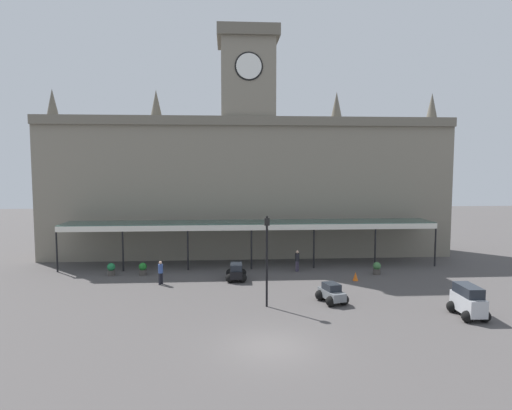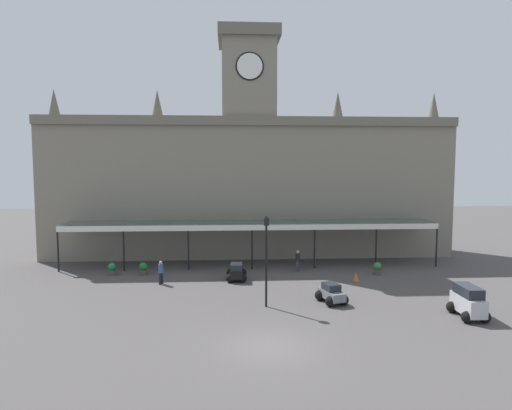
{
  "view_description": "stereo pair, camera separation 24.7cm",
  "coord_description": "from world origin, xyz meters",
  "px_view_note": "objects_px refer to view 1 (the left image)",
  "views": [
    {
      "loc": [
        -1.99,
        -19.68,
        8.3
      ],
      "look_at": [
        0.0,
        10.03,
        5.71
      ],
      "focal_mm": 30.97,
      "sensor_mm": 36.0,
      "label": 1
    },
    {
      "loc": [
        -1.74,
        -19.7,
        8.3
      ],
      "look_at": [
        0.0,
        10.03,
        5.71
      ],
      "focal_mm": 30.97,
      "sensor_mm": 36.0,
      "label": 2
    }
  ],
  "objects_px": {
    "car_silver_van": "(468,303)",
    "pedestrian_crossing_forecourt": "(297,260)",
    "car_grey_sedan": "(332,294)",
    "planter_near_kerb": "(377,268)",
    "pedestrian_beside_cars": "(161,272)",
    "planter_forecourt_centre": "(143,269)",
    "traffic_cone": "(355,276)",
    "planter_by_canopy": "(111,269)",
    "car_black_estate": "(236,272)",
    "victorian_lamppost": "(267,251)"
  },
  "relations": [
    {
      "from": "car_silver_van",
      "to": "car_grey_sedan",
      "type": "bearing_deg",
      "value": 156.09
    },
    {
      "from": "pedestrian_crossing_forecourt",
      "to": "planter_near_kerb",
      "type": "bearing_deg",
      "value": -13.37
    },
    {
      "from": "car_black_estate",
      "to": "planter_near_kerb",
      "type": "distance_m",
      "value": 10.93
    },
    {
      "from": "traffic_cone",
      "to": "planter_forecourt_centre",
      "type": "xyz_separation_m",
      "value": [
        -15.83,
        2.7,
        0.18
      ]
    },
    {
      "from": "traffic_cone",
      "to": "planter_forecourt_centre",
      "type": "height_order",
      "value": "planter_forecourt_centre"
    },
    {
      "from": "car_silver_van",
      "to": "pedestrian_crossing_forecourt",
      "type": "bearing_deg",
      "value": 124.49
    },
    {
      "from": "car_grey_sedan",
      "to": "traffic_cone",
      "type": "height_order",
      "value": "car_grey_sedan"
    },
    {
      "from": "car_grey_sedan",
      "to": "planter_forecourt_centre",
      "type": "relative_size",
      "value": 2.31
    },
    {
      "from": "pedestrian_beside_cars",
      "to": "planter_near_kerb",
      "type": "bearing_deg",
      "value": 6.49
    },
    {
      "from": "planter_by_canopy",
      "to": "victorian_lamppost",
      "type": "bearing_deg",
      "value": -36.59
    },
    {
      "from": "car_black_estate",
      "to": "pedestrian_beside_cars",
      "type": "distance_m",
      "value": 5.44
    },
    {
      "from": "victorian_lamppost",
      "to": "planter_near_kerb",
      "type": "height_order",
      "value": "victorian_lamppost"
    },
    {
      "from": "car_silver_van",
      "to": "traffic_cone",
      "type": "distance_m",
      "value": 9.01
    },
    {
      "from": "car_black_estate",
      "to": "car_silver_van",
      "type": "xyz_separation_m",
      "value": [
        12.64,
        -8.89,
        0.24
      ]
    },
    {
      "from": "car_silver_van",
      "to": "pedestrian_beside_cars",
      "type": "distance_m",
      "value": 19.68
    },
    {
      "from": "pedestrian_crossing_forecourt",
      "to": "planter_near_kerb",
      "type": "height_order",
      "value": "pedestrian_crossing_forecourt"
    },
    {
      "from": "planter_forecourt_centre",
      "to": "planter_by_canopy",
      "type": "relative_size",
      "value": 1.0
    },
    {
      "from": "pedestrian_beside_cars",
      "to": "planter_by_canopy",
      "type": "xyz_separation_m",
      "value": [
        -4.17,
        2.87,
        -0.42
      ]
    },
    {
      "from": "car_grey_sedan",
      "to": "pedestrian_beside_cars",
      "type": "xyz_separation_m",
      "value": [
        -11.08,
        4.92,
        0.41
      ]
    },
    {
      "from": "pedestrian_crossing_forecourt",
      "to": "car_silver_van",
      "type": "bearing_deg",
      "value": -55.51
    },
    {
      "from": "pedestrian_crossing_forecourt",
      "to": "traffic_cone",
      "type": "bearing_deg",
      "value": -39.84
    },
    {
      "from": "car_silver_van",
      "to": "victorian_lamppost",
      "type": "relative_size",
      "value": 0.44
    },
    {
      "from": "pedestrian_crossing_forecourt",
      "to": "planter_by_canopy",
      "type": "relative_size",
      "value": 1.74
    },
    {
      "from": "pedestrian_beside_cars",
      "to": "planter_forecourt_centre",
      "type": "xyz_separation_m",
      "value": [
        -1.77,
        2.81,
        -0.42
      ]
    },
    {
      "from": "victorian_lamppost",
      "to": "car_black_estate",
      "type": "bearing_deg",
      "value": 104.77
    },
    {
      "from": "pedestrian_crossing_forecourt",
      "to": "traffic_cone",
      "type": "relative_size",
      "value": 2.66
    },
    {
      "from": "pedestrian_crossing_forecourt",
      "to": "planter_forecourt_centre",
      "type": "height_order",
      "value": "pedestrian_crossing_forecourt"
    },
    {
      "from": "planter_forecourt_centre",
      "to": "car_black_estate",
      "type": "bearing_deg",
      "value": -14.95
    },
    {
      "from": "car_black_estate",
      "to": "car_grey_sedan",
      "type": "relative_size",
      "value": 1.02
    },
    {
      "from": "planter_by_canopy",
      "to": "planter_near_kerb",
      "type": "distance_m",
      "value": 20.44
    },
    {
      "from": "car_grey_sedan",
      "to": "pedestrian_beside_cars",
      "type": "bearing_deg",
      "value": 156.06
    },
    {
      "from": "car_silver_van",
      "to": "pedestrian_beside_cars",
      "type": "xyz_separation_m",
      "value": [
        -17.99,
        7.98,
        0.1
      ]
    },
    {
      "from": "victorian_lamppost",
      "to": "planter_by_canopy",
      "type": "distance_m",
      "value": 14.23
    },
    {
      "from": "car_black_estate",
      "to": "planter_forecourt_centre",
      "type": "relative_size",
      "value": 2.36
    },
    {
      "from": "pedestrian_beside_cars",
      "to": "planter_near_kerb",
      "type": "xyz_separation_m",
      "value": [
        16.25,
        1.85,
        -0.42
      ]
    },
    {
      "from": "planter_near_kerb",
      "to": "pedestrian_crossing_forecourt",
      "type": "bearing_deg",
      "value": 166.63
    },
    {
      "from": "car_grey_sedan",
      "to": "planter_near_kerb",
      "type": "xyz_separation_m",
      "value": [
        5.17,
        6.77,
        -0.01
      ]
    },
    {
      "from": "traffic_cone",
      "to": "pedestrian_beside_cars",
      "type": "bearing_deg",
      "value": -179.56
    },
    {
      "from": "car_grey_sedan",
      "to": "pedestrian_crossing_forecourt",
      "type": "bearing_deg",
      "value": 95.7
    },
    {
      "from": "car_black_estate",
      "to": "traffic_cone",
      "type": "bearing_deg",
      "value": -5.24
    },
    {
      "from": "planter_forecourt_centre",
      "to": "planter_near_kerb",
      "type": "height_order",
      "value": "same"
    },
    {
      "from": "victorian_lamppost",
      "to": "planter_near_kerb",
      "type": "xyz_separation_m",
      "value": [
        9.22,
        7.29,
        -2.86
      ]
    },
    {
      "from": "car_black_estate",
      "to": "pedestrian_beside_cars",
      "type": "xyz_separation_m",
      "value": [
        -5.36,
        -0.9,
        0.34
      ]
    },
    {
      "from": "car_black_estate",
      "to": "car_grey_sedan",
      "type": "distance_m",
      "value": 8.16
    },
    {
      "from": "pedestrian_crossing_forecourt",
      "to": "planter_by_canopy",
      "type": "bearing_deg",
      "value": -178.39
    },
    {
      "from": "car_grey_sedan",
      "to": "pedestrian_beside_cars",
      "type": "distance_m",
      "value": 12.13
    },
    {
      "from": "car_grey_sedan",
      "to": "planter_near_kerb",
      "type": "relative_size",
      "value": 2.31
    },
    {
      "from": "planter_forecourt_centre",
      "to": "planter_by_canopy",
      "type": "distance_m",
      "value": 2.39
    },
    {
      "from": "car_grey_sedan",
      "to": "planter_forecourt_centre",
      "type": "distance_m",
      "value": 15.0
    },
    {
      "from": "car_silver_van",
      "to": "traffic_cone",
      "type": "height_order",
      "value": "car_silver_van"
    }
  ]
}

